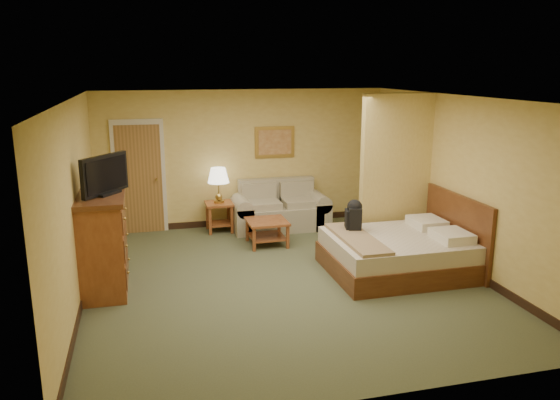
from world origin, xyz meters
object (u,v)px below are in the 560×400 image
object	(u,v)px
bed	(402,252)
loveseat	(280,213)
coffee_table	(267,227)
dresser	(102,243)

from	to	relation	value
bed	loveseat	bearing A→B (deg)	114.37
coffee_table	dresser	size ratio (longest dim) A/B	0.51
loveseat	dresser	bearing A→B (deg)	-143.33
loveseat	coffee_table	distance (m)	1.04
coffee_table	dresser	distance (m)	2.97
loveseat	coffee_table	xyz separation A→B (m)	(-0.47, -0.93, 0.02)
loveseat	coffee_table	world-z (taller)	loveseat
coffee_table	bed	size ratio (longest dim) A/B	0.33
dresser	bed	size ratio (longest dim) A/B	0.65
coffee_table	bed	distance (m)	2.42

